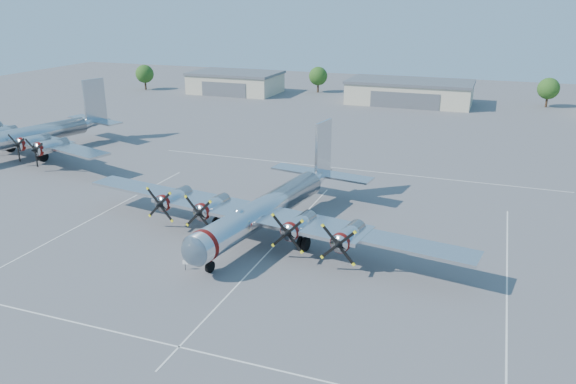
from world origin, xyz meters
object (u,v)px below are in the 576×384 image
(tree_west, at_px, (318,76))
(tree_east, at_px, (548,89))
(hangar_west, at_px, (236,82))
(main_bomber_b29, at_px, (269,233))
(info_placard, at_px, (185,263))
(tree_far_west, at_px, (145,74))
(hangar_center, at_px, (410,92))
(bomber_west, at_px, (37,154))

(tree_west, relative_size, tree_east, 1.00)
(hangar_west, bearing_deg, main_bomber_b29, -62.39)
(info_placard, bearing_deg, hangar_west, 111.35)
(info_placard, bearing_deg, tree_east, 68.74)
(hangar_west, relative_size, main_bomber_b29, 0.52)
(tree_west, height_order, tree_east, same)
(tree_far_west, height_order, main_bomber_b29, tree_far_west)
(tree_west, bearing_deg, hangar_center, -17.82)
(tree_east, bearing_deg, info_placard, -109.76)
(tree_far_west, relative_size, tree_west, 1.00)
(hangar_west, distance_m, tree_west, 21.61)
(bomber_west, bearing_deg, main_bomber_b29, -3.35)
(hangar_center, xyz_separation_m, tree_west, (-25.00, 8.04, 1.51))
(hangar_west, xyz_separation_m, hangar_center, (45.00, -0.00, -0.00))
(tree_far_west, xyz_separation_m, tree_east, (100.00, 10.00, 0.00))
(tree_west, bearing_deg, bomber_west, -107.69)
(hangar_west, distance_m, bomber_west, 66.37)
(hangar_west, height_order, info_placard, hangar_west)
(hangar_center, xyz_separation_m, bomber_west, (-48.68, -66.21, -2.71))
(hangar_west, xyz_separation_m, info_placard, (39.32, -93.30, -2.03))
(hangar_west, bearing_deg, info_placard, -67.15)
(main_bomber_b29, distance_m, info_placard, 11.34)
(hangar_west, distance_m, tree_far_west, 25.36)
(tree_east, xyz_separation_m, info_placard, (-35.68, -99.34, -3.54))
(tree_west, height_order, info_placard, tree_west)
(hangar_center, bearing_deg, hangar_west, 180.00)
(hangar_west, relative_size, info_placard, 23.21)
(tree_west, distance_m, info_placard, 103.22)
(tree_east, xyz_separation_m, main_bomber_b29, (-31.75, -88.72, -4.22))
(tree_east, bearing_deg, bomber_west, -137.44)
(tree_east, distance_m, bomber_west, 106.90)
(tree_west, height_order, main_bomber_b29, tree_west)
(hangar_center, xyz_separation_m, main_bomber_b29, (-1.75, -82.69, -2.71))
(hangar_west, relative_size, tree_east, 3.40)
(tree_west, xyz_separation_m, tree_east, (55.00, -2.00, 0.00))
(hangar_west, xyz_separation_m, main_bomber_b29, (43.25, -82.69, -2.71))
(hangar_center, relative_size, tree_east, 4.31)
(hangar_west, distance_m, tree_east, 75.26)
(main_bomber_b29, relative_size, bomber_west, 1.10)
(hangar_center, distance_m, tree_far_west, 70.13)
(bomber_west, bearing_deg, hangar_center, 69.68)
(main_bomber_b29, bearing_deg, hangar_center, 97.83)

